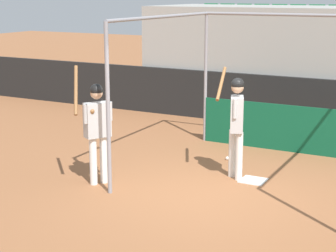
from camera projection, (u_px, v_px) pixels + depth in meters
name	position (u px, v px, depth m)	size (l,w,h in m)	color
ground_plane	(205.00, 194.00, 9.38)	(60.00, 60.00, 0.00)	#935B38
outfield_wall	(294.00, 103.00, 13.82)	(24.00, 0.12, 1.27)	black
bleacher_section	(312.00, 62.00, 15.06)	(8.70, 3.20, 2.95)	#9E9E99
batting_cage	(281.00, 100.00, 10.95)	(4.01, 3.96, 2.88)	gray
home_plate	(253.00, 180.00, 10.06)	(0.44, 0.44, 0.02)	white
player_batter	(236.00, 118.00, 9.96)	(0.64, 0.73, 1.96)	white
player_waiting	(97.00, 124.00, 9.67)	(0.59, 0.81, 2.09)	white
baseball	(227.00, 158.00, 11.29)	(0.07, 0.07, 0.07)	white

